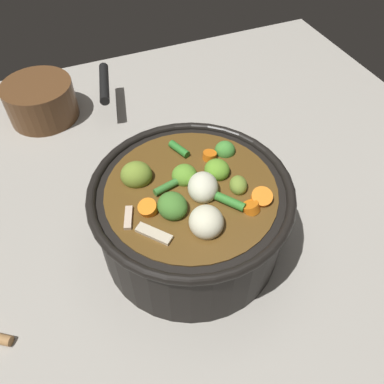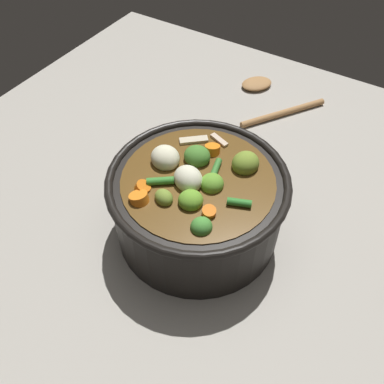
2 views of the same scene
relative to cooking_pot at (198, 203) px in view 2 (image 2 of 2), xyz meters
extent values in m
plane|color=#9E998E|center=(0.00, 0.00, -0.06)|extent=(1.10, 1.10, 0.00)
cylinder|color=black|center=(0.00, 0.00, -0.01)|extent=(0.25, 0.25, 0.11)
torus|color=black|center=(0.00, 0.00, 0.05)|extent=(0.27, 0.27, 0.01)
cylinder|color=brown|center=(0.00, 0.00, 0.00)|extent=(0.22, 0.22, 0.11)
ellipsoid|color=#649D2C|center=(0.01, -0.04, 0.06)|extent=(0.05, 0.04, 0.03)
ellipsoid|color=#448D36|center=(0.05, -0.07, 0.05)|extent=(0.04, 0.04, 0.03)
ellipsoid|color=olive|center=(0.05, 0.06, 0.06)|extent=(0.05, 0.05, 0.03)
ellipsoid|color=olive|center=(-0.02, -0.06, 0.06)|extent=(0.03, 0.03, 0.02)
ellipsoid|color=#457E2E|center=(-0.02, 0.03, 0.06)|extent=(0.04, 0.04, 0.03)
ellipsoid|color=#609A2F|center=(0.02, 0.00, 0.06)|extent=(0.04, 0.04, 0.03)
cylinder|color=orange|center=(0.04, -0.05, 0.05)|extent=(0.03, 0.03, 0.02)
cylinder|color=orange|center=(-0.05, -0.07, 0.05)|extent=(0.04, 0.04, 0.02)
cylinder|color=orange|center=(-0.01, 0.06, 0.05)|extent=(0.03, 0.03, 0.02)
cylinder|color=orange|center=(-0.06, -0.06, 0.05)|extent=(0.03, 0.03, 0.02)
ellipsoid|color=beige|center=(-0.06, 0.01, 0.06)|extent=(0.05, 0.05, 0.04)
ellipsoid|color=beige|center=(-0.01, -0.01, 0.06)|extent=(0.06, 0.05, 0.04)
cylinder|color=#37762F|center=(0.01, 0.03, 0.06)|extent=(0.02, 0.04, 0.01)
cylinder|color=#2E7A2B|center=(0.07, -0.01, 0.06)|extent=(0.03, 0.02, 0.01)
cylinder|color=#357E2D|center=(-0.04, -0.03, 0.06)|extent=(0.04, 0.03, 0.01)
cube|color=beige|center=(-0.05, 0.07, 0.05)|extent=(0.04, 0.04, 0.01)
cube|color=beige|center=(-0.01, 0.09, 0.05)|extent=(0.03, 0.02, 0.01)
ellipsoid|color=#A27344|center=(-0.09, 0.41, -0.06)|extent=(0.08, 0.09, 0.01)
cylinder|color=#A27344|center=(0.00, 0.34, -0.06)|extent=(0.12, 0.17, 0.01)
camera|label=1|loc=(-0.30, 0.12, 0.42)|focal=36.35mm
camera|label=2|loc=(0.21, -0.35, 0.48)|focal=39.21mm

